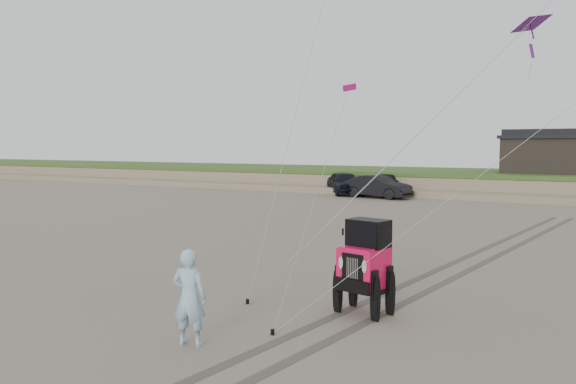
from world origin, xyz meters
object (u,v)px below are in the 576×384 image
truck_a (344,183)px  truck_b (377,187)px  cabin (546,153)px  jeep (364,277)px  truck_c (385,184)px  man (189,297)px

truck_a → truck_b: size_ratio=1.05×
cabin → truck_a: cabin is taller
truck_b → cabin: bearing=-41.3°
truck_b → jeep: jeep is taller
truck_c → man: man is taller
jeep → man: bearing=-109.3°
man → truck_b: bearing=-91.4°
truck_a → truck_b: truck_a is taller
cabin → truck_a: (-13.82, -6.57, -2.34)m
truck_a → jeep: (12.98, -28.61, -0.04)m
jeep → cabin: bearing=100.9°
cabin → man: 38.89m
truck_b → man: bearing=-155.5°
truck_b → jeep: bearing=-149.6°
truck_a → jeep: size_ratio=1.14×
truck_c → man: (7.95, -33.46, 0.15)m
cabin → truck_b: (-10.48, -8.20, -2.41)m
truck_a → man: man is taller
truck_b → jeep: 28.66m
cabin → truck_c: bearing=-154.4°
cabin → truck_b: bearing=-142.0°
truck_b → man: size_ratio=2.67×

